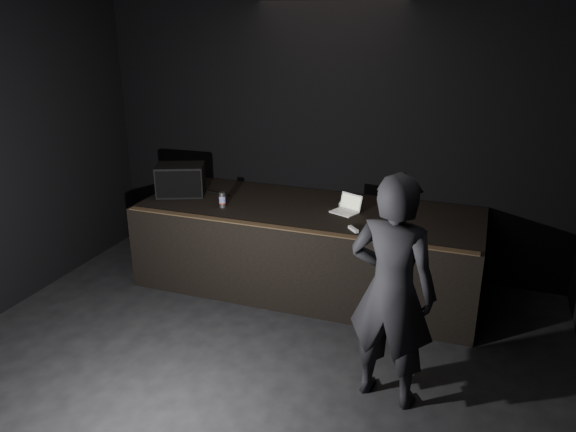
% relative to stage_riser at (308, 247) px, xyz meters
% --- Properties ---
extents(ground, '(7.00, 7.00, 0.00)m').
position_rel_stage_riser_xyz_m(ground, '(0.00, -2.73, -0.50)').
color(ground, black).
rests_on(ground, ground).
extents(room_walls, '(6.10, 7.10, 3.52)m').
position_rel_stage_riser_xyz_m(room_walls, '(0.00, -2.73, 1.52)').
color(room_walls, black).
rests_on(room_walls, ground).
extents(stage_riser, '(4.00, 1.50, 1.00)m').
position_rel_stage_riser_xyz_m(stage_riser, '(0.00, 0.00, 0.00)').
color(stage_riser, black).
rests_on(stage_riser, ground).
extents(riser_lip, '(3.92, 0.10, 0.01)m').
position_rel_stage_riser_xyz_m(riser_lip, '(0.00, -0.71, 0.51)').
color(riser_lip, brown).
rests_on(riser_lip, stage_riser).
extents(stage_monitor, '(0.69, 0.61, 0.39)m').
position_rel_stage_riser_xyz_m(stage_monitor, '(-1.67, -0.05, 0.69)').
color(stage_monitor, black).
rests_on(stage_monitor, stage_riser).
extents(cable, '(0.91, 0.15, 0.02)m').
position_rel_stage_riser_xyz_m(cable, '(-1.51, 0.17, 0.51)').
color(cable, black).
rests_on(cable, stage_riser).
extents(laptop, '(0.36, 0.35, 0.20)m').
position_rel_stage_riser_xyz_m(laptop, '(0.46, 0.03, 0.55)').
color(laptop, white).
rests_on(laptop, stage_riser).
extents(beer_can, '(0.08, 0.08, 0.18)m').
position_rel_stage_riser_xyz_m(beer_can, '(-0.96, -0.31, 0.59)').
color(beer_can, silver).
rests_on(beer_can, stage_riser).
extents(plastic_cup, '(0.08, 0.08, 0.10)m').
position_rel_stage_riser_xyz_m(plastic_cup, '(0.39, 0.05, 0.55)').
color(plastic_cup, white).
rests_on(plastic_cup, stage_riser).
extents(wii_remote, '(0.14, 0.15, 0.03)m').
position_rel_stage_riser_xyz_m(wii_remote, '(0.67, -0.51, 0.52)').
color(wii_remote, silver).
rests_on(wii_remote, stage_riser).
extents(person, '(0.82, 0.61, 2.04)m').
position_rel_stage_riser_xyz_m(person, '(1.30, -1.78, 0.52)').
color(person, black).
rests_on(person, ground).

